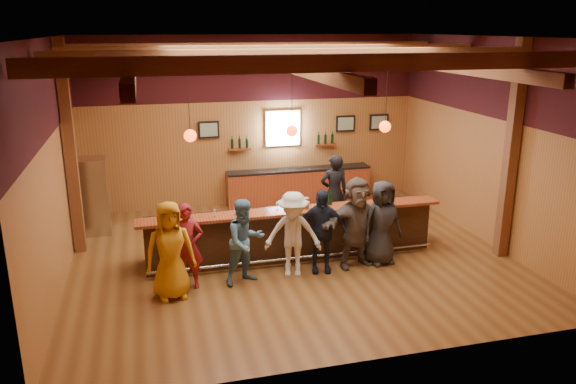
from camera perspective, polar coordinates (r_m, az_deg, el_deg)
name	(u,v)px	position (r m, az deg, el deg)	size (l,w,h in m)	color
room	(291,105)	(11.17, 0.32, 8.85)	(9.04, 9.00, 4.52)	brown
bar_counter	(291,231)	(11.92, 0.26, -4.01)	(6.30, 1.07, 1.11)	black
back_bar_cabinet	(299,185)	(15.51, 1.11, 0.69)	(4.00, 0.52, 0.95)	maroon
window	(283,128)	(15.27, -0.54, 6.50)	(0.95, 0.09, 0.95)	silver
framed_pictures	(313,125)	(15.48, 2.60, 6.81)	(5.35, 0.05, 0.45)	black
wine_shelves	(283,144)	(15.29, -0.48, 4.88)	(3.00, 0.18, 0.30)	maroon
pendant_lights	(292,131)	(11.20, 0.39, 6.26)	(4.24, 0.24, 1.37)	black
stainless_fridge	(93,196)	(13.83, -19.19, -0.38)	(0.70, 0.70, 1.80)	silver
customer_orange	(170,250)	(10.16, -11.89, -5.83)	(0.88, 0.57, 1.80)	#BD7E11
customer_redvest	(187,246)	(10.52, -10.18, -5.47)	(0.59, 0.39, 1.62)	maroon
customer_denim	(245,242)	(10.57, -4.37, -5.04)	(0.80, 0.63, 1.65)	teal
customer_white	(293,234)	(10.84, 0.51, -4.31)	(1.10, 0.63, 1.70)	silver
customer_navy	(321,231)	(11.03, 3.34, -3.97)	(0.99, 0.41, 1.70)	#181E30
customer_brown	(356,222)	(11.31, 6.97, -3.09)	(1.73, 0.55, 1.86)	#584F46
customer_dark	(382,223)	(11.55, 9.52, -3.08)	(0.85, 0.56, 1.75)	#27282A
bartender	(334,193)	(13.30, 4.71, -0.06)	(0.67, 0.44, 1.84)	black
ice_bucket	(305,203)	(11.51, 1.69, -1.12)	(0.20, 0.20, 0.21)	brown
bottle_a	(331,198)	(11.75, 4.35, -0.64)	(0.08, 0.08, 0.35)	black
bottle_b	(329,199)	(11.73, 4.18, -0.72)	(0.07, 0.07, 0.32)	black
glass_a	(163,214)	(11.05, -12.57, -2.19)	(0.08, 0.08, 0.17)	silver
glass_b	(191,213)	(11.03, -9.87, -2.10)	(0.07, 0.07, 0.16)	silver
glass_c	(215,211)	(11.05, -7.47, -1.97)	(0.07, 0.07, 0.16)	silver
glass_d	(235,209)	(11.10, -5.39, -1.76)	(0.08, 0.08, 0.18)	silver
glass_e	(277,204)	(11.39, -1.11, -1.26)	(0.07, 0.07, 0.16)	silver
glass_f	(326,202)	(11.47, 3.83, -1.06)	(0.08, 0.08, 0.19)	silver
glass_g	(363,196)	(11.96, 7.60, -0.45)	(0.08, 0.08, 0.19)	silver
glass_h	(389,196)	(12.03, 10.19, -0.42)	(0.09, 0.09, 0.20)	silver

